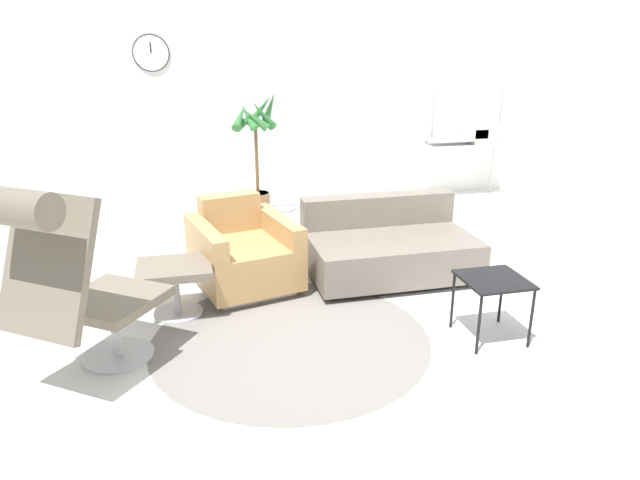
{
  "coord_description": "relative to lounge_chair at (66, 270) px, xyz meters",
  "views": [
    {
      "loc": [
        -0.88,
        -3.69,
        1.91
      ],
      "look_at": [
        0.03,
        0.07,
        0.55
      ],
      "focal_mm": 32.0,
      "sensor_mm": 36.0,
      "label": 1
    }
  ],
  "objects": [
    {
      "name": "round_rug",
      "position": [
        1.29,
        0.21,
        -0.71
      ],
      "size": [
        1.88,
        1.88,
        0.01
      ],
      "color": "slate",
      "rests_on": "ground_plane"
    },
    {
      "name": "lounge_chair",
      "position": [
        0.0,
        0.0,
        0.0
      ],
      "size": [
        0.97,
        1.07,
        1.24
      ],
      "rotation": [
        0.0,
        0.0,
        -0.61
      ],
      "color": "#BCBCC1",
      "rests_on": "ground_plane"
    },
    {
      "name": "ground_plane",
      "position": [
        1.56,
        0.54,
        -0.72
      ],
      "size": [
        12.0,
        12.0,
        0.0
      ],
      "primitive_type": "plane",
      "color": "silver"
    },
    {
      "name": "ottoman",
      "position": [
        0.55,
        0.78,
        -0.41
      ],
      "size": [
        0.53,
        0.45,
        0.39
      ],
      "color": "#BCBCC1",
      "rests_on": "ground_plane"
    },
    {
      "name": "side_table",
      "position": [
        2.6,
        -0.07,
        -0.33
      ],
      "size": [
        0.41,
        0.41,
        0.43
      ],
      "color": "black",
      "rests_on": "ground_plane"
    },
    {
      "name": "couch_low",
      "position": [
        2.31,
        1.15,
        -0.48
      ],
      "size": [
        1.37,
        0.89,
        0.63
      ],
      "rotation": [
        0.0,
        0.0,
        3.15
      ],
      "color": "black",
      "rests_on": "ground_plane"
    },
    {
      "name": "wall_back",
      "position": [
        1.56,
        3.65,
        0.68
      ],
      "size": [
        12.0,
        0.09,
        2.8
      ],
      "color": "silver",
      "rests_on": "ground_plane"
    },
    {
      "name": "shelf_unit",
      "position": [
        4.25,
        3.37,
        0.06
      ],
      "size": [
        1.01,
        0.28,
        1.73
      ],
      "color": "#BCBCC1",
      "rests_on": "ground_plane"
    },
    {
      "name": "armchair_red",
      "position": [
        1.08,
        1.19,
        -0.45
      ],
      "size": [
        0.91,
        0.99,
        0.7
      ],
      "rotation": [
        0.0,
        0.0,
        3.38
      ],
      "color": "silver",
      "rests_on": "ground_plane"
    },
    {
      "name": "potted_plant",
      "position": [
        1.46,
        3.01,
        -0.01
      ],
      "size": [
        0.52,
        0.5,
        1.44
      ],
      "color": "brown",
      "rests_on": "ground_plane"
    }
  ]
}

